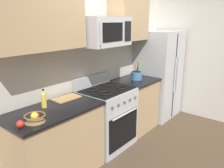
{
  "coord_description": "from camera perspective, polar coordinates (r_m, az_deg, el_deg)",
  "views": [
    {
      "loc": [
        -2.42,
        -1.41,
        1.9
      ],
      "look_at": [
        -0.03,
        0.53,
        1.03
      ],
      "focal_mm": 36.13,
      "sensor_mm": 36.0,
      "label": 1
    }
  ],
  "objects": [
    {
      "name": "ground_plane",
      "position": [
        3.39,
        7.68,
        -18.48
      ],
      "size": [
        16.0,
        16.0,
        0.0
      ],
      "primitive_type": "plane",
      "color": "#473828"
    },
    {
      "name": "microwave",
      "position": [
        3.2,
        -1.83,
        13.14
      ],
      "size": [
        0.75,
        0.44,
        0.39
      ],
      "color": "#B2B5BA"
    },
    {
      "name": "upper_cabinets_left",
      "position": [
        2.66,
        -18.45,
        15.55
      ],
      "size": [
        1.13,
        0.34,
        0.7
      ],
      "color": "tan"
    },
    {
      "name": "wall_back",
      "position": [
        3.5,
        -6.2,
        5.82
      ],
      "size": [
        8.0,
        0.1,
        2.6
      ],
      "primitive_type": "cube",
      "color": "beige",
      "rests_on": "ground"
    },
    {
      "name": "bottle_oil",
      "position": [
        2.76,
        -16.88,
        -3.68
      ],
      "size": [
        0.06,
        0.06,
        0.22
      ],
      "color": "gold",
      "rests_on": "counter_left"
    },
    {
      "name": "wall_right",
      "position": [
        4.77,
        21.65,
        7.47
      ],
      "size": [
        0.1,
        8.0,
        2.6
      ],
      "primitive_type": "cube",
      "color": "beige",
      "rests_on": "ground"
    },
    {
      "name": "refrigerator",
      "position": [
        4.61,
        11.57,
        2.38
      ],
      "size": [
        0.83,
        0.74,
        1.71
      ],
      "color": "#B2B5BA",
      "rests_on": "ground"
    },
    {
      "name": "range_oven",
      "position": [
        3.49,
        -1.3,
        -8.35
      ],
      "size": [
        0.76,
        0.67,
        1.09
      ],
      "color": "#B2B5BA",
      "rests_on": "ground"
    },
    {
      "name": "apple_loose",
      "position": [
        2.35,
        -22.2,
        -9.36
      ],
      "size": [
        0.07,
        0.07,
        0.07
      ],
      "primitive_type": "sphere",
      "color": "red",
      "rests_on": "counter_left"
    },
    {
      "name": "cutting_board",
      "position": [
        3.02,
        -11.45,
        -3.51
      ],
      "size": [
        0.36,
        0.23,
        0.02
      ],
      "primitive_type": "cube",
      "rotation": [
        0.0,
        0.0,
        -0.05
      ],
      "color": "tan",
      "rests_on": "counter_left"
    },
    {
      "name": "counter_left",
      "position": [
        2.91,
        -13.96,
        -14.45
      ],
      "size": [
        1.14,
        0.63,
        0.91
      ],
      "color": "tan",
      "rests_on": "ground"
    },
    {
      "name": "utensil_crock",
      "position": [
        3.92,
        6.22,
        2.26
      ],
      "size": [
        0.19,
        0.19,
        0.34
      ],
      "color": "teal",
      "rests_on": "counter_right"
    },
    {
      "name": "fruit_basket",
      "position": [
        2.43,
        -18.91,
        -7.99
      ],
      "size": [
        0.21,
        0.21,
        0.1
      ],
      "color": "brown",
      "rests_on": "counter_left"
    },
    {
      "name": "counter_right",
      "position": [
        4.06,
        5.72,
        -5.1
      ],
      "size": [
        0.75,
        0.63,
        0.91
      ],
      "color": "tan",
      "rests_on": "ground"
    },
    {
      "name": "upper_cabinets_right",
      "position": [
        3.89,
        4.27,
        16.12
      ],
      "size": [
        0.74,
        0.34,
        0.7
      ],
      "color": "tan"
    }
  ]
}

